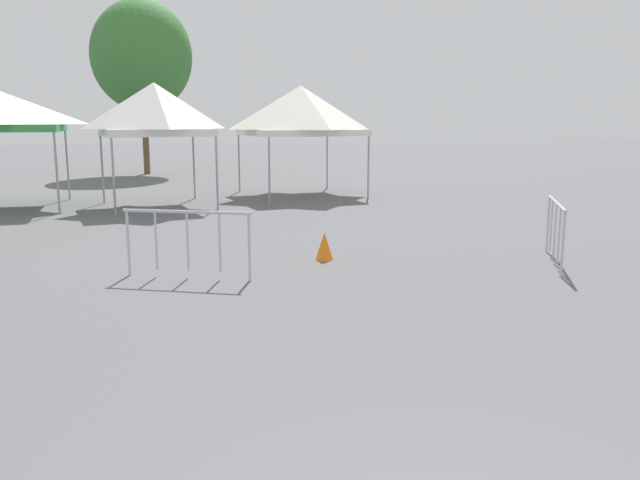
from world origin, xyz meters
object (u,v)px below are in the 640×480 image
canopy_tent_behind_left (155,109)px  tree_behind_tents_left (142,56)px  canopy_tent_behind_right (301,111)px  crowd_barrier_by_lift (556,220)px  crowd_barrier_mid_lot (187,231)px  traffic_cone_lot_center (324,246)px

canopy_tent_behind_left → tree_behind_tents_left: size_ratio=0.45×
canopy_tent_behind_right → crowd_barrier_by_lift: canopy_tent_behind_right is taller
canopy_tent_behind_left → crowd_barrier_mid_lot: canopy_tent_behind_left is taller
crowd_barrier_mid_lot → canopy_tent_behind_left: bearing=85.8°
canopy_tent_behind_left → traffic_cone_lot_center: 9.02m
canopy_tent_behind_left → traffic_cone_lot_center: (1.82, -8.47, -2.49)m
canopy_tent_behind_right → crowd_barrier_by_lift: bearing=-86.9°
canopy_tent_behind_left → crowd_barrier_by_lift: bearing=-62.0°
canopy_tent_behind_left → crowd_barrier_mid_lot: size_ratio=1.91×
canopy_tent_behind_right → tree_behind_tents_left: (-3.86, 10.49, 2.52)m
tree_behind_tents_left → crowd_barrier_by_lift: 22.85m
canopy_tent_behind_right → tree_behind_tents_left: tree_behind_tents_left is taller
canopy_tent_behind_left → canopy_tent_behind_right: size_ratio=0.97×
tree_behind_tents_left → traffic_cone_lot_center: 20.89m
tree_behind_tents_left → crowd_barrier_by_lift: (4.48, -21.95, -4.51)m
canopy_tent_behind_left → traffic_cone_lot_center: bearing=-77.9°
crowd_barrier_by_lift → traffic_cone_lot_center: bearing=154.7°
crowd_barrier_mid_lot → crowd_barrier_by_lift: bearing=-11.2°
tree_behind_tents_left → traffic_cone_lot_center: bearing=-87.5°
traffic_cone_lot_center → crowd_barrier_mid_lot: bearing=-168.7°
tree_behind_tents_left → crowd_barrier_mid_lot: (-1.60, -20.75, -4.51)m
tree_behind_tents_left → crowd_barrier_by_lift: bearing=-78.5°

